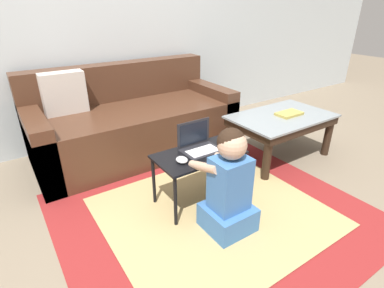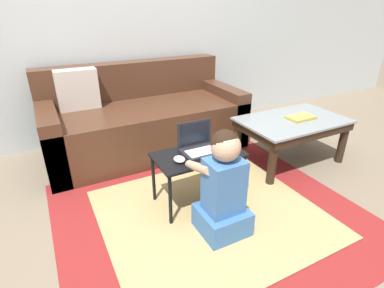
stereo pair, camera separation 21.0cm
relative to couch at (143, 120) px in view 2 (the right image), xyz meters
The scene contains 10 objects.
ground_plane 1.18m from the couch, 90.43° to the right, with size 16.00×16.00×0.00m, color #7F705B.
wall_back 1.07m from the couch, 91.03° to the left, with size 9.00×0.06×2.50m.
area_rug 1.29m from the couch, 88.06° to the right, with size 2.03×1.85×0.01m.
couch is the anchor object (origin of this frame).
coffee_table 1.42m from the couch, 39.45° to the right, with size 0.94×0.60×0.42m.
laptop_desk 1.07m from the couch, 87.73° to the right, with size 0.63×0.35×0.40m.
laptop 1.06m from the couch, 86.54° to the right, with size 0.27×0.20×0.21m.
computer_mouse 1.12m from the couch, 96.47° to the right, with size 0.08×0.09×0.04m.
person_seated 1.43m from the couch, 89.22° to the right, with size 0.30×0.42×0.71m.
book_on_table 1.49m from the couch, 38.72° to the right, with size 0.25×0.15×0.02m.
Camera 2 is at (-0.86, -1.57, 1.36)m, focal length 28.00 mm.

